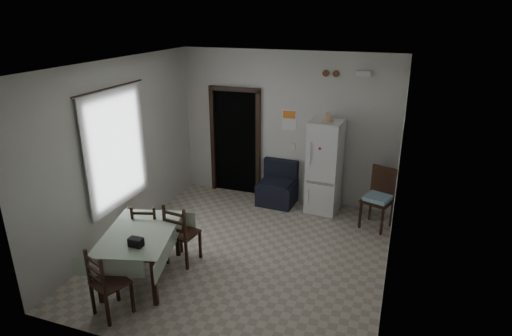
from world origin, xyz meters
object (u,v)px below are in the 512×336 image
Objects in this scene: dining_table at (142,255)px; corner_chair at (378,199)px; fridge at (324,167)px; navy_seat at (277,184)px; dining_chair_far_right at (183,232)px; dining_chair_far_left at (148,230)px; dining_chair_near_head at (110,282)px.

corner_chair is at bearing 25.99° from dining_table.
corner_chair is (1.01, -0.37, -0.34)m from fridge.
dining_chair_far_right is at bearing -103.74° from navy_seat.
corner_chair is (1.90, -0.37, 0.12)m from navy_seat.
dining_table is (-1.08, -2.99, -0.06)m from navy_seat.
dining_chair_far_left is (-0.21, 0.51, 0.09)m from dining_table.
dining_chair_near_head is (-2.89, -3.42, -0.07)m from corner_chair.
dining_table is 1.53× the size of dining_chair_far_left.
navy_seat is at bearing -171.10° from corner_chair.
fridge is 1.93× the size of dining_chair_far_left.
dining_chair_near_head is at bearing 86.09° from dining_chair_far_left.
dining_chair_near_head reaches higher than dining_chair_far_left.
corner_chair reaches higher than dining_chair_far_left.
dining_table is 0.56m from dining_chair_far_left.
corner_chair is 1.15× the size of dining_chair_near_head.
dining_table is (-2.98, -2.62, -0.17)m from corner_chair.
navy_seat is 3.91m from dining_chair_near_head.
dining_chair_near_head reaches higher than dining_table.
fridge is 3.62m from dining_table.
dining_chair_far_left is 1.34m from dining_chair_near_head.
dining_chair_far_left is at bearing -126.76° from corner_chair.
fridge reaches higher than navy_seat.
navy_seat is 0.60× the size of dining_table.
fridge is at bearing -116.87° from dining_chair_far_right.
dining_chair_far_right reaches higher than navy_seat.
dining_chair_far_right is (-0.73, -2.42, 0.07)m from navy_seat.
dining_table is at bearing -62.03° from dining_chair_near_head.
dining_chair_far_right reaches higher than dining_table.
fridge is 4.25m from dining_chair_near_head.
corner_chair reaches higher than navy_seat.
corner_chair is at bearing -163.65° from dining_chair_far_left.
fridge is at bearing -95.10° from dining_chair_near_head.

